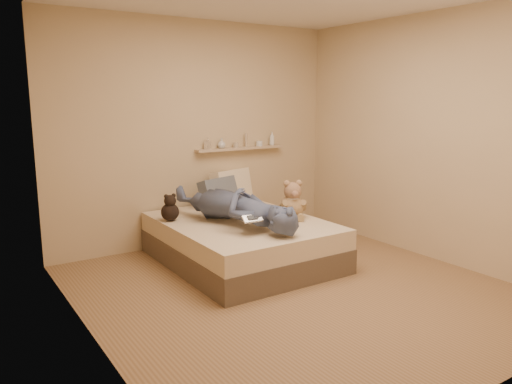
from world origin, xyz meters
TOP-DOWN VIEW (x-y plane):
  - room at (0.00, 0.00)m, footprint 3.80×3.80m
  - bed at (0.00, 0.93)m, footprint 1.50×1.90m
  - game_console at (-0.22, 0.37)m, footprint 0.20×0.10m
  - teddy_bear at (0.50, 0.71)m, footprint 0.33×0.34m
  - dark_plush at (-0.63, 1.32)m, footprint 0.19×0.19m
  - pillow_cream at (0.37, 1.76)m, footprint 0.60×0.39m
  - pillow_grey at (0.12, 1.62)m, footprint 0.55×0.38m
  - person at (-0.12, 0.85)m, footprint 0.84×1.68m
  - wall_shelf at (0.55, 1.84)m, footprint 1.20×0.12m
  - shelf_bottles at (0.53, 1.84)m, footprint 1.01×0.13m

SIDE VIEW (x-z plane):
  - bed at x=0.00m, z-range 0.00..0.45m
  - dark_plush at x=-0.63m, z-range 0.43..0.72m
  - game_console at x=-0.22m, z-range 0.59..0.65m
  - pillow_grey at x=0.12m, z-range 0.44..0.80m
  - teddy_bear at x=0.50m, z-range 0.41..0.83m
  - person at x=-0.12m, z-range 0.45..0.84m
  - pillow_cream at x=0.37m, z-range 0.44..0.86m
  - wall_shelf at x=0.55m, z-range 1.09..1.11m
  - shelf_bottles at x=0.53m, z-range 1.09..1.27m
  - room at x=0.00m, z-range -0.60..3.20m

